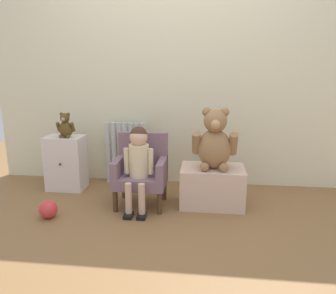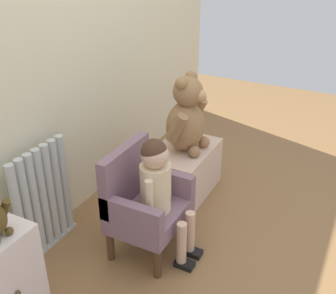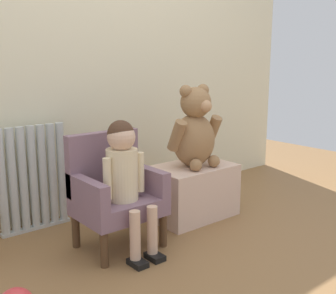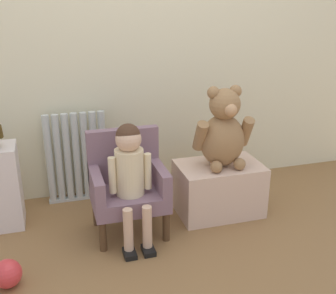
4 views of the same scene
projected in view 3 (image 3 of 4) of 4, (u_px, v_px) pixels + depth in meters
The scene contains 7 objects.
ground_plane at pixel (204, 261), 2.20m from camera, with size 6.00×6.00×0.00m, color brown.
back_wall at pixel (91, 33), 2.78m from camera, with size 3.80×0.05×2.40m, color beige.
radiator at pixel (33, 179), 2.55m from camera, with size 0.43×0.05×0.65m.
child_armchair at pixel (114, 191), 2.34m from camera, with size 0.45×0.37×0.63m.
child_figure at pixel (124, 168), 2.23m from camera, with size 0.25×0.35×0.72m.
low_bench at pixel (192, 191), 2.80m from camera, with size 0.55×0.37×0.35m, color beige.
large_teddy_bear at pixel (195, 131), 2.70m from camera, with size 0.39×0.27×0.53m.
Camera 3 is at (-1.43, -1.44, 1.04)m, focal length 45.00 mm.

